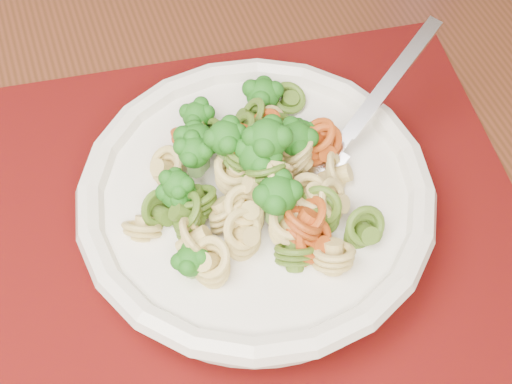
{
  "coord_description": "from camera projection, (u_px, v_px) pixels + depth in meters",
  "views": [
    {
      "loc": [
        0.06,
        0.38,
        1.15
      ],
      "look_at": [
        0.06,
        0.66,
        0.74
      ],
      "focal_mm": 50.0,
      "sensor_mm": 36.0,
      "label": 1
    }
  ],
  "objects": [
    {
      "name": "dining_table",
      "position": [
        161.0,
        183.0,
        0.68
      ],
      "size": [
        1.47,
        1.2,
        0.7
      ],
      "rotation": [
        0.0,
        0.0,
        0.36
      ],
      "color": "#532717",
      "rests_on": "ground"
    },
    {
      "name": "placemat",
      "position": [
        229.0,
        222.0,
        0.53
      ],
      "size": [
        0.5,
        0.43,
        0.0
      ],
      "primitive_type": "cube",
      "rotation": [
        0.0,
        0.0,
        0.22
      ],
      "color": "#520E03",
      "rests_on": "dining_table"
    },
    {
      "name": "pasta_bowl",
      "position": [
        256.0,
        200.0,
        0.51
      ],
      "size": [
        0.25,
        0.25,
        0.05
      ],
      "color": "white",
      "rests_on": "placemat"
    },
    {
      "name": "pasta_broccoli_heap",
      "position": [
        256.0,
        187.0,
        0.49
      ],
      "size": [
        0.22,
        0.22,
        0.06
      ],
      "primitive_type": null,
      "color": "tan",
      "rests_on": "pasta_bowl"
    },
    {
      "name": "fork",
      "position": [
        327.0,
        163.0,
        0.51
      ],
      "size": [
        0.14,
        0.16,
        0.08
      ],
      "primitive_type": null,
      "rotation": [
        0.0,
        -0.35,
        0.88
      ],
      "color": "silver",
      "rests_on": "pasta_bowl"
    }
  ]
}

